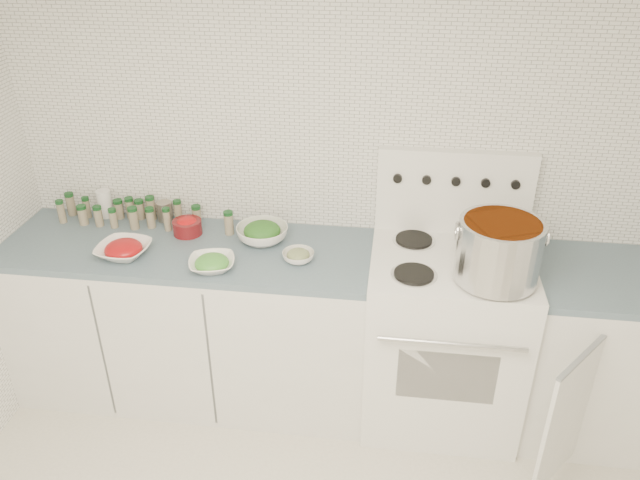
% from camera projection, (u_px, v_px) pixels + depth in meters
% --- Properties ---
extents(room_walls, '(3.54, 3.04, 2.52)m').
position_uv_depth(room_walls, '(317.00, 272.00, 1.65)').
color(room_walls, white).
rests_on(room_walls, ground).
extents(counter_left, '(1.85, 0.62, 0.90)m').
position_uv_depth(counter_left, '(194.00, 319.00, 3.32)').
color(counter_left, white).
rests_on(counter_left, ground).
extents(stove, '(0.76, 0.70, 1.36)m').
position_uv_depth(stove, '(443.00, 333.00, 3.14)').
color(stove, white).
rests_on(stove, ground).
extents(counter_right, '(0.89, 0.94, 0.90)m').
position_uv_depth(counter_right, '(612.00, 354.00, 3.07)').
color(counter_right, white).
rests_on(counter_right, ground).
extents(stock_pot, '(0.39, 0.36, 0.28)m').
position_uv_depth(stock_pot, '(499.00, 249.00, 2.68)').
color(stock_pot, silver).
rests_on(stock_pot, stove).
extents(bowl_tomato, '(0.27, 0.27, 0.08)m').
position_uv_depth(bowl_tomato, '(124.00, 249.00, 3.00)').
color(bowl_tomato, white).
rests_on(bowl_tomato, counter_left).
extents(bowl_snowpea, '(0.26, 0.26, 0.07)m').
position_uv_depth(bowl_snowpea, '(212.00, 263.00, 2.90)').
color(bowl_snowpea, white).
rests_on(bowl_snowpea, counter_left).
extents(bowl_broccoli, '(0.31, 0.31, 0.10)m').
position_uv_depth(bowl_broccoli, '(262.00, 233.00, 3.12)').
color(bowl_broccoli, white).
rests_on(bowl_broccoli, counter_left).
extents(bowl_zucchini, '(0.16, 0.16, 0.06)m').
position_uv_depth(bowl_zucchini, '(298.00, 256.00, 2.96)').
color(bowl_zucchini, white).
rests_on(bowl_zucchini, counter_left).
extents(bowl_pepper, '(0.15, 0.15, 0.09)m').
position_uv_depth(bowl_pepper, '(187.00, 226.00, 3.19)').
color(bowl_pepper, maroon).
rests_on(bowl_pepper, counter_left).
extents(salt_canister, '(0.10, 0.10, 0.15)m').
position_uv_depth(salt_canister, '(105.00, 204.00, 3.34)').
color(salt_canister, white).
rests_on(salt_canister, counter_left).
extents(tin_can, '(0.10, 0.10, 0.11)m').
position_uv_depth(tin_can, '(165.00, 211.00, 3.32)').
color(tin_can, gray).
rests_on(tin_can, counter_left).
extents(spice_cluster, '(0.96, 0.16, 0.13)m').
position_uv_depth(spice_cluster, '(133.00, 213.00, 3.28)').
color(spice_cluster, gray).
rests_on(spice_cluster, counter_left).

